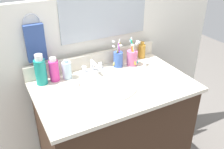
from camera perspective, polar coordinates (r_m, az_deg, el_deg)
vanity_cabinet at (r=1.73m, az=0.41°, el=-14.80°), size 0.87×0.53×0.83m
countertop at (r=1.47m, az=0.47°, el=-2.67°), size 0.91×0.58×0.02m
backsplash at (r=1.66m, az=-4.03°, el=3.40°), size 0.91×0.02×0.09m
back_wall at (r=1.83m, az=-4.57°, el=-2.88°), size 2.01×0.04×1.30m
towel_ring at (r=1.50m, az=-17.83°, el=11.34°), size 0.10×0.01×0.10m
hand_towel at (r=1.52m, az=-17.02°, el=6.87°), size 0.11×0.04×0.22m
sink_basin at (r=1.47m, az=-1.26°, el=-3.55°), size 0.36×0.36×0.11m
faucet at (r=1.59m, az=-4.43°, el=1.53°), size 0.16×0.10×0.08m
bottle_soap_pink at (r=1.51m, az=-13.04°, el=0.99°), size 0.06×0.06×0.15m
bottle_mouthwash_teal at (r=1.49m, az=-15.93°, el=0.85°), size 0.07×0.07×0.18m
bottle_gel_clear at (r=1.53m, az=-10.26°, el=1.04°), size 0.06×0.06×0.12m
bottle_oil_amber at (r=1.79m, az=6.81°, el=5.40°), size 0.05×0.05×0.12m
cup_pink at (r=1.67m, az=4.62°, el=4.01°), size 0.08×0.09×0.19m
cup_blue_plastic at (r=1.65m, az=1.38°, el=3.62°), size 0.07×0.06×0.19m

